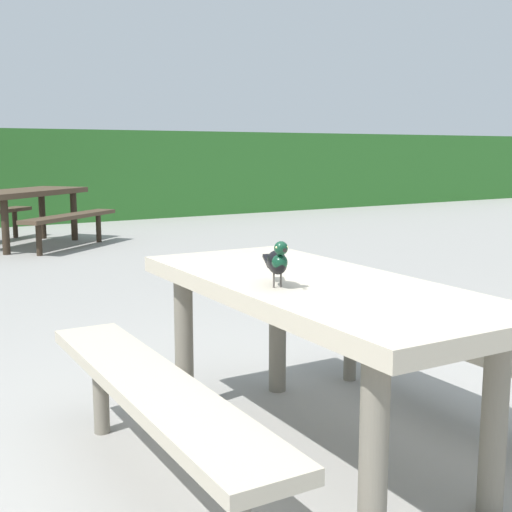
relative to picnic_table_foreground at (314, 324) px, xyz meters
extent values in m
plane|color=gray|center=(-0.16, -0.23, -0.56)|extent=(60.00, 60.00, 0.00)
cube|color=#B2A893|center=(0.00, 0.00, 0.15)|extent=(0.82, 1.82, 0.07)
cylinder|color=slate|center=(-0.29, -0.69, -0.22)|extent=(0.09, 0.09, 0.67)
cylinder|color=slate|center=(0.24, -0.71, -0.22)|extent=(0.09, 0.09, 0.67)
cylinder|color=slate|center=(-0.24, 0.71, -0.22)|extent=(0.09, 0.09, 0.67)
cylinder|color=slate|center=(0.29, 0.69, -0.22)|extent=(0.09, 0.09, 0.67)
cube|color=#B2A893|center=(-0.70, 0.02, -0.14)|extent=(0.34, 1.72, 0.05)
cylinder|color=slate|center=(-0.68, 0.66, -0.36)|extent=(0.07, 0.07, 0.39)
cube|color=#B2A893|center=(0.70, -0.02, -0.14)|extent=(0.34, 1.72, 0.05)
cylinder|color=slate|center=(0.72, 0.62, -0.36)|extent=(0.07, 0.07, 0.39)
ellipsoid|color=black|center=(-0.21, -0.04, 0.28)|extent=(0.12, 0.16, 0.09)
ellipsoid|color=#0F3823|center=(-0.22, -0.08, 0.29)|extent=(0.08, 0.08, 0.06)
sphere|color=#0F3823|center=(-0.23, -0.10, 0.34)|extent=(0.05, 0.05, 0.05)
sphere|color=#EAE08C|center=(-0.22, -0.12, 0.35)|extent=(0.01, 0.01, 0.01)
sphere|color=#EAE08C|center=(-0.25, -0.11, 0.35)|extent=(0.01, 0.01, 0.01)
cone|color=black|center=(-0.24, -0.14, 0.34)|extent=(0.03, 0.03, 0.02)
cube|color=black|center=(-0.17, 0.07, 0.27)|extent=(0.07, 0.11, 0.04)
cylinder|color=#47423D|center=(-0.20, -0.06, 0.21)|extent=(0.01, 0.01, 0.05)
cylinder|color=#47423D|center=(-0.23, -0.05, 0.21)|extent=(0.01, 0.01, 0.05)
cube|color=#473828|center=(0.47, 6.95, 0.15)|extent=(1.88, 1.71, 0.07)
cylinder|color=#2E241A|center=(1.19, 7.17, -0.22)|extent=(0.09, 0.09, 0.67)
cylinder|color=#2E241A|center=(0.86, 7.59, -0.22)|extent=(0.09, 0.09, 0.67)
cylinder|color=#2E241A|center=(0.09, 6.30, -0.22)|extent=(0.09, 0.09, 0.67)
cube|color=#473828|center=(0.91, 6.40, -0.14)|extent=(1.52, 1.28, 0.05)
cylinder|color=#2E241A|center=(1.41, 6.79, -0.36)|extent=(0.07, 0.07, 0.39)
cylinder|color=#2E241A|center=(0.40, 6.00, -0.36)|extent=(0.07, 0.07, 0.39)
cylinder|color=#2E241A|center=(0.54, 7.89, -0.36)|extent=(0.07, 0.07, 0.39)
camera|label=1|loc=(-1.60, -2.13, 0.70)|focal=47.07mm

